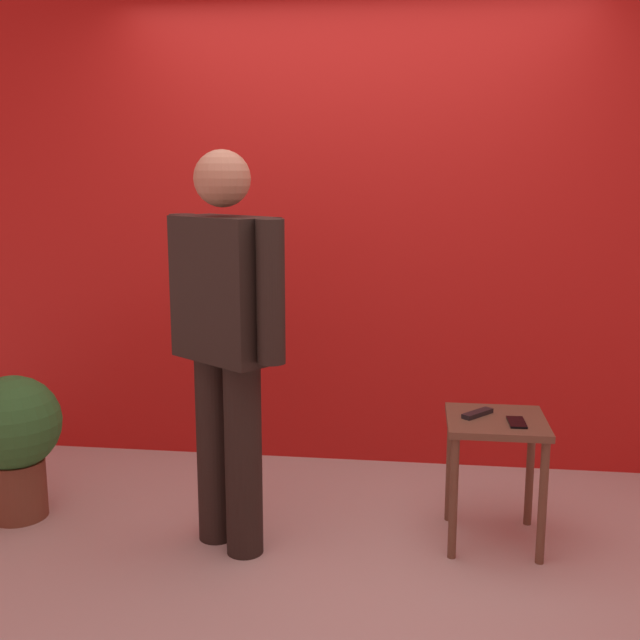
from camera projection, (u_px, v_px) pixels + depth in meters
ground_plane at (322, 583)px, 3.01m from camera, size 12.00×12.00×0.00m
back_wall_red at (355, 194)px, 4.10m from camera, size 5.09×0.12×3.00m
standing_person at (226, 333)px, 3.15m from camera, size 0.61×0.48×1.70m
side_table at (495, 443)px, 3.28m from camera, size 0.42×0.42×0.57m
cell_phone at (517, 422)px, 3.19m from camera, size 0.07×0.15×0.01m
tv_remote at (477, 413)px, 3.30m from camera, size 0.15×0.16×0.02m
potted_plant at (14, 435)px, 3.52m from camera, size 0.44×0.44×0.69m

